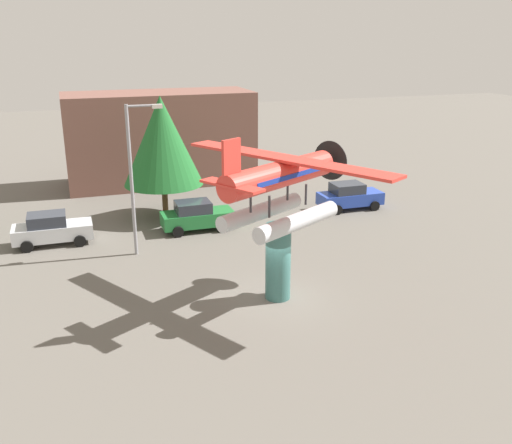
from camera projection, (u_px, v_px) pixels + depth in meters
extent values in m
plane|color=#605B54|center=(278.00, 297.00, 25.08)|extent=(140.00, 140.00, 0.00)
cylinder|color=#386B66|center=(278.00, 262.00, 24.54)|extent=(1.10, 1.10, 3.41)
cylinder|color=silver|center=(297.00, 221.00, 23.25)|extent=(4.52, 2.99, 0.70)
cylinder|color=#333338|center=(306.00, 194.00, 24.16)|extent=(0.14, 0.14, 0.90)
cylinder|color=#333338|center=(269.00, 207.00, 22.46)|extent=(0.14, 0.14, 0.90)
cylinder|color=silver|center=(261.00, 212.00, 24.51)|extent=(4.52, 2.99, 0.70)
cylinder|color=#333338|center=(288.00, 190.00, 24.79)|extent=(0.14, 0.14, 0.90)
cylinder|color=#333338|center=(251.00, 202.00, 23.09)|extent=(0.14, 0.14, 0.90)
cylinder|color=red|center=(279.00, 175.00, 23.31)|extent=(5.93, 4.03, 1.10)
cube|color=#193399|center=(282.00, 174.00, 23.45)|extent=(4.33, 3.14, 0.20)
cone|color=#262628|center=(325.00, 162.00, 25.61)|extent=(1.04, 1.11, 0.88)
cylinder|color=black|center=(330.00, 160.00, 25.89)|extent=(0.93, 1.58, 1.80)
cube|color=red|center=(286.00, 159.00, 23.40)|extent=(6.11, 9.58, 0.12)
cube|color=red|center=(232.00, 185.00, 21.30)|extent=(1.99, 2.78, 0.10)
cube|color=red|center=(231.00, 157.00, 20.95)|extent=(0.84, 0.55, 1.30)
cube|color=silver|center=(53.00, 232.00, 31.18)|extent=(4.20, 1.70, 0.80)
cube|color=#2D333D|center=(47.00, 220.00, 30.87)|extent=(2.00, 1.56, 0.64)
cylinder|color=black|center=(80.00, 241.00, 30.90)|extent=(0.64, 0.22, 0.64)
cylinder|color=black|center=(79.00, 231.00, 32.52)|extent=(0.64, 0.22, 0.64)
cylinder|color=black|center=(27.00, 247.00, 30.09)|extent=(0.64, 0.22, 0.64)
cylinder|color=black|center=(28.00, 236.00, 31.71)|extent=(0.64, 0.22, 0.64)
cube|color=#237A38|center=(198.00, 218.00, 33.41)|extent=(4.20, 1.70, 0.80)
cube|color=#2D333D|center=(193.00, 207.00, 33.11)|extent=(2.00, 1.56, 0.64)
cylinder|color=black|center=(224.00, 227.00, 33.14)|extent=(0.64, 0.22, 0.64)
cylinder|color=black|center=(216.00, 218.00, 34.75)|extent=(0.64, 0.22, 0.64)
cylinder|color=black|center=(178.00, 232.00, 32.32)|extent=(0.64, 0.22, 0.64)
cylinder|color=black|center=(172.00, 222.00, 33.94)|extent=(0.64, 0.22, 0.64)
cube|color=#2847B7|center=(350.00, 198.00, 37.41)|extent=(4.20, 1.70, 0.80)
cube|color=#2D333D|center=(347.00, 188.00, 37.11)|extent=(2.00, 1.56, 0.64)
cylinder|color=black|center=(375.00, 206.00, 37.14)|extent=(0.64, 0.22, 0.64)
cylinder|color=black|center=(361.00, 199.00, 38.76)|extent=(0.64, 0.22, 0.64)
cylinder|color=black|center=(337.00, 210.00, 36.32)|extent=(0.64, 0.22, 0.64)
cylinder|color=black|center=(325.00, 202.00, 37.94)|extent=(0.64, 0.22, 0.64)
cylinder|color=gray|center=(132.00, 182.00, 28.74)|extent=(0.18, 0.18, 7.80)
cylinder|color=gray|center=(143.00, 106.00, 27.77)|extent=(1.60, 0.12, 0.12)
cube|color=silver|center=(157.00, 106.00, 28.00)|extent=(0.50, 0.28, 0.20)
cube|color=brown|center=(160.00, 138.00, 43.35)|extent=(13.93, 5.47, 6.88)
cylinder|color=brown|center=(165.00, 201.00, 35.66)|extent=(0.36, 0.36, 2.15)
cone|color=#1E6028|center=(162.00, 141.00, 34.46)|extent=(4.87, 4.87, 5.41)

